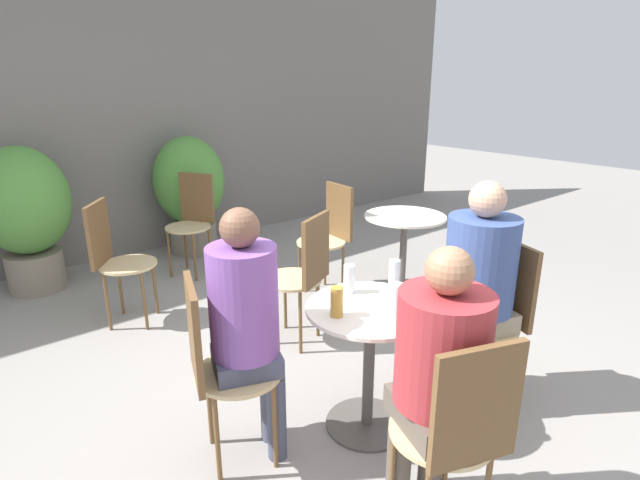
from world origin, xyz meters
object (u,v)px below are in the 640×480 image
(bistro_chair_4, at_px, (193,214))
(seated_person_0, at_px, (247,315))
(beer_glass_1, at_px, (397,304))
(seated_person_2, at_px, (477,279))
(potted_plant_1, at_px, (190,188))
(bistro_chair_0, at_px, (216,358))
(bistro_chair_1, at_px, (458,426))
(bistro_chair_2, at_px, (496,308))
(bistro_chair_6, at_px, (330,229))
(beer_glass_3, at_px, (349,279))
(potted_plant_0, at_px, (25,210))
(cafe_table_near, at_px, (369,345))
(bistro_chair_3, at_px, (113,252))
(cafe_table_far, at_px, (404,239))
(beer_glass_2, at_px, (394,277))
(seated_person_1, at_px, (439,367))
(beer_glass_0, at_px, (337,302))
(bistro_chair_5, at_px, (304,268))

(bistro_chair_4, height_order, seated_person_0, seated_person_0)
(beer_glass_1, bearing_deg, seated_person_2, -1.25)
(seated_person_2, height_order, potted_plant_1, seated_person_2)
(bistro_chair_0, xyz_separation_m, bistro_chair_1, (0.46, -0.99, 0.00))
(bistro_chair_2, height_order, bistro_chair_6, same)
(bistro_chair_2, relative_size, potted_plant_1, 0.77)
(bistro_chair_1, xyz_separation_m, beer_glass_3, (0.30, 0.92, 0.21))
(bistro_chair_2, height_order, potted_plant_1, potted_plant_1)
(potted_plant_0, bearing_deg, cafe_table_near, -72.97)
(potted_plant_0, bearing_deg, bistro_chair_6, -40.29)
(bistro_chair_3, bearing_deg, cafe_table_near, -125.79)
(cafe_table_far, height_order, beer_glass_1, beer_glass_1)
(seated_person_2, distance_m, beer_glass_1, 0.62)
(bistro_chair_1, xyz_separation_m, potted_plant_1, (0.83, 3.98, 0.12))
(cafe_table_near, distance_m, beer_glass_2, 0.37)
(bistro_chair_2, bearing_deg, potted_plant_1, -157.48)
(seated_person_0, xyz_separation_m, beer_glass_3, (0.62, -0.01, 0.02))
(seated_person_1, distance_m, beer_glass_2, 0.74)
(seated_person_0, bearing_deg, beer_glass_0, -94.94)
(bistro_chair_1, bearing_deg, bistro_chair_4, -79.78)
(cafe_table_near, distance_m, beer_glass_0, 0.35)
(seated_person_0, bearing_deg, bistro_chair_0, 90.00)
(bistro_chair_4, height_order, seated_person_1, seated_person_1)
(beer_glass_0, bearing_deg, potted_plant_1, 76.61)
(beer_glass_1, distance_m, potted_plant_1, 3.50)
(bistro_chair_0, relative_size, bistro_chair_1, 1.00)
(beer_glass_0, bearing_deg, seated_person_1, -91.21)
(bistro_chair_5, distance_m, beer_glass_2, 0.91)
(bistro_chair_0, distance_m, potted_plant_0, 2.92)
(beer_glass_3, bearing_deg, bistro_chair_2, -33.65)
(bistro_chair_5, relative_size, seated_person_2, 0.73)
(bistro_chair_1, xyz_separation_m, seated_person_1, (0.05, 0.14, 0.16))
(beer_glass_2, bearing_deg, bistro_chair_4, 87.35)
(potted_plant_1, bearing_deg, cafe_table_far, -67.73)
(bistro_chair_1, relative_size, beer_glass_0, 6.36)
(bistro_chair_2, distance_m, bistro_chair_4, 2.98)
(bistro_chair_6, distance_m, seated_person_1, 2.41)
(cafe_table_near, bearing_deg, beer_glass_3, 80.58)
(cafe_table_far, xyz_separation_m, bistro_chair_6, (-0.45, 0.43, 0.07))
(seated_person_1, bearing_deg, beer_glass_0, -71.27)
(bistro_chair_2, relative_size, beer_glass_1, 4.82)
(cafe_table_near, bearing_deg, potted_plant_1, 80.09)
(bistro_chair_5, relative_size, seated_person_1, 0.77)
(cafe_table_far, xyz_separation_m, bistro_chair_5, (-1.18, -0.16, 0.07))
(beer_glass_0, relative_size, potted_plant_0, 0.12)
(cafe_table_far, distance_m, bistro_chair_3, 2.30)
(cafe_table_near, relative_size, bistro_chair_4, 0.74)
(beer_glass_0, height_order, potted_plant_0, potted_plant_0)
(seated_person_1, xyz_separation_m, potted_plant_0, (-0.76, 3.75, -0.00))
(bistro_chair_0, relative_size, seated_person_0, 0.75)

